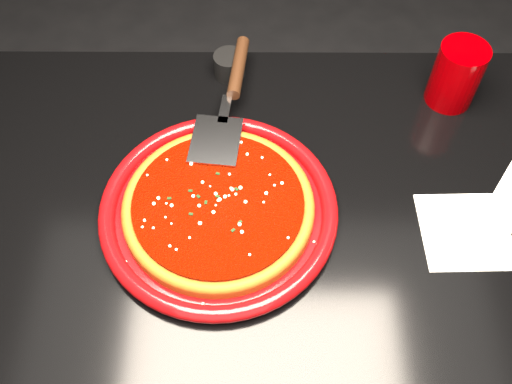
% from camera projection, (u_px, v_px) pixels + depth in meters
% --- Properties ---
extents(floor, '(4.00, 4.00, 0.01)m').
position_uv_depth(floor, '(264.00, 366.00, 1.55)').
color(floor, black).
rests_on(floor, ground).
extents(table, '(1.20, 0.80, 0.75)m').
position_uv_depth(table, '(267.00, 313.00, 1.23)').
color(table, black).
rests_on(table, floor).
extents(plate, '(0.48, 0.48, 0.03)m').
position_uv_depth(plate, '(219.00, 209.00, 0.92)').
color(plate, '#750608').
rests_on(plate, table).
extents(pizza_crust, '(0.38, 0.38, 0.02)m').
position_uv_depth(pizza_crust, '(219.00, 208.00, 0.91)').
color(pizza_crust, brown).
rests_on(pizza_crust, plate).
extents(pizza_crust_rim, '(0.38, 0.38, 0.02)m').
position_uv_depth(pizza_crust_rim, '(218.00, 205.00, 0.91)').
color(pizza_crust_rim, brown).
rests_on(pizza_crust_rim, plate).
extents(pizza_sauce, '(0.34, 0.34, 0.01)m').
position_uv_depth(pizza_sauce, '(218.00, 203.00, 0.90)').
color(pizza_sauce, '#6D0A00').
rests_on(pizza_sauce, plate).
extents(parmesan_dusting, '(0.26, 0.26, 0.01)m').
position_uv_depth(parmesan_dusting, '(218.00, 201.00, 0.90)').
color(parmesan_dusting, '#FFF7C8').
rests_on(parmesan_dusting, plate).
extents(basil_flecks, '(0.24, 0.24, 0.00)m').
position_uv_depth(basil_flecks, '(218.00, 201.00, 0.90)').
color(basil_flecks, black).
rests_on(basil_flecks, plate).
extents(pizza_server, '(0.14, 0.36, 0.03)m').
position_uv_depth(pizza_server, '(229.00, 99.00, 1.01)').
color(pizza_server, '#B9BCC1').
rests_on(pizza_server, plate).
extents(cup, '(0.11, 0.11, 0.12)m').
position_uv_depth(cup, '(456.00, 75.00, 1.02)').
color(cup, '#830002').
rests_on(cup, table).
extents(napkin_a, '(0.15, 0.15, 0.00)m').
position_uv_depth(napkin_a, '(465.00, 231.00, 0.91)').
color(napkin_a, white).
rests_on(napkin_a, table).
extents(ramekin, '(0.07, 0.07, 0.05)m').
position_uv_depth(ramekin, '(229.00, 65.00, 1.09)').
color(ramekin, black).
rests_on(ramekin, table).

